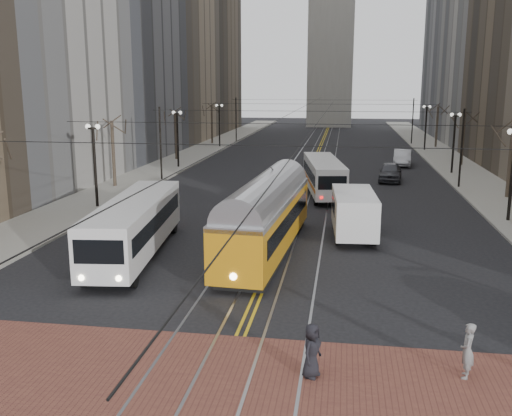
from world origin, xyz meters
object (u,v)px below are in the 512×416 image
(sedan_grey, at_px, (390,172))
(pedestrian_b, at_px, (467,351))
(transit_bus, at_px, (135,228))
(cargo_van, at_px, (354,215))
(streetcar, at_px, (266,223))
(sedan_silver, at_px, (402,158))
(rear_bus, at_px, (324,177))
(pedestrian_a, at_px, (312,350))

(sedan_grey, relative_size, pedestrian_b, 2.85)
(transit_bus, xyz_separation_m, pedestrian_b, (14.05, -10.26, -0.59))
(cargo_van, xyz_separation_m, pedestrian_b, (3.13, -15.60, -0.43))
(pedestrian_b, bearing_deg, transit_bus, -112.89)
(streetcar, height_order, sedan_silver, streetcar)
(pedestrian_b, bearing_deg, cargo_van, -155.43)
(streetcar, relative_size, sedan_grey, 2.73)
(sedan_grey, relative_size, sedan_silver, 0.95)
(streetcar, xyz_separation_m, rear_bus, (2.30, 16.31, -0.18))
(transit_bus, xyz_separation_m, sedan_grey, (14.42, 25.40, -0.62))
(sedan_grey, xyz_separation_m, pedestrian_a, (-4.90, -36.31, 0.02))
(streetcar, distance_m, sedan_silver, 35.65)
(cargo_van, height_order, pedestrian_b, cargo_van)
(transit_bus, distance_m, sedan_grey, 29.21)
(transit_bus, relative_size, streetcar, 0.87)
(rear_bus, relative_size, pedestrian_a, 6.39)
(streetcar, relative_size, sedan_silver, 2.60)
(pedestrian_a, bearing_deg, sedan_silver, 14.39)
(sedan_grey, xyz_separation_m, sedan_silver, (2.03, 10.50, 0.01))
(rear_bus, xyz_separation_m, pedestrian_b, (5.33, -28.25, -0.52))
(rear_bus, relative_size, sedan_grey, 2.18)
(streetcar, distance_m, rear_bus, 16.47)
(rear_bus, bearing_deg, cargo_van, -88.87)
(transit_bus, bearing_deg, sedan_silver, 59.17)
(cargo_van, distance_m, sedan_grey, 20.36)
(sedan_grey, distance_m, sedan_silver, 10.69)
(transit_bus, xyz_separation_m, cargo_van, (10.92, 5.34, -0.16))
(pedestrian_b, bearing_deg, sedan_grey, -167.36)
(rear_bus, xyz_separation_m, sedan_silver, (7.72, 17.90, -0.54))
(pedestrian_a, bearing_deg, sedan_grey, 15.13)
(sedan_grey, bearing_deg, pedestrian_a, -91.63)
(sedan_silver, xyz_separation_m, pedestrian_a, (-6.93, -46.81, 0.00))
(transit_bus, bearing_deg, pedestrian_a, -55.12)
(sedan_silver, height_order, pedestrian_a, sedan_silver)
(streetcar, bearing_deg, pedestrian_a, -72.42)
(transit_bus, relative_size, pedestrian_b, 6.82)
(streetcar, relative_size, rear_bus, 1.25)
(rear_bus, distance_m, pedestrian_b, 28.76)
(transit_bus, height_order, cargo_van, transit_bus)
(cargo_van, relative_size, pedestrian_a, 3.52)
(pedestrian_a, bearing_deg, transit_bus, 63.91)
(sedan_grey, height_order, pedestrian_b, pedestrian_b)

